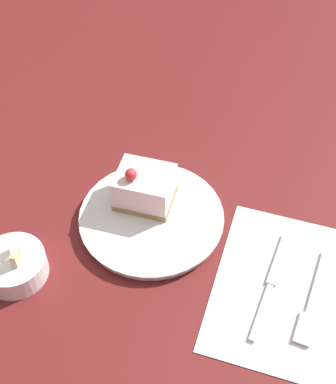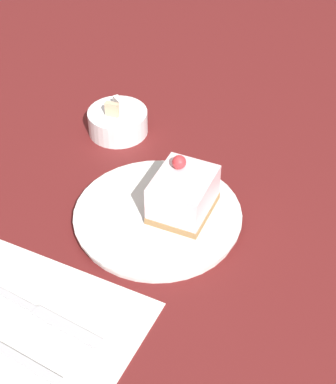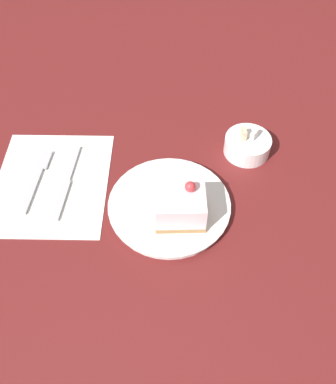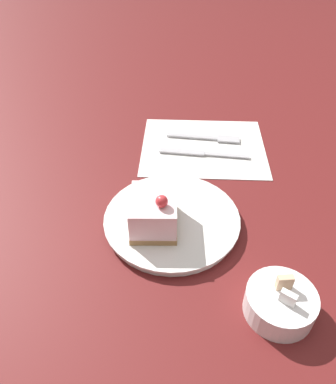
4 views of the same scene
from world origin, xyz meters
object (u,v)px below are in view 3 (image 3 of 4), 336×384
Objects in this scene: knife at (65,188)px; fork at (38,175)px; sugar_bowl at (247,145)px; plate at (169,206)px; cake_slice at (181,204)px.

fork is at bearing 156.05° from knife.
knife is at bearing -152.74° from sugar_bowl.
plate is at bearing -126.02° from sugar_bowl.
cake_slice is 0.21m from sugar_bowl.
plate is 0.20m from knife.
sugar_bowl reaches higher than knife.
fork is at bearing 174.70° from plate.
cake_slice reaches higher than plate.
knife is (-0.22, 0.02, -0.04)m from cake_slice.
plate is 0.21m from sugar_bowl.
fork and knife have the same top height.
plate is 2.22× the size of cake_slice.
plate is at bearing -10.56° from fork.
knife is (-0.20, 0.00, -0.00)m from plate.
sugar_bowl is (0.12, 0.17, 0.01)m from plate.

